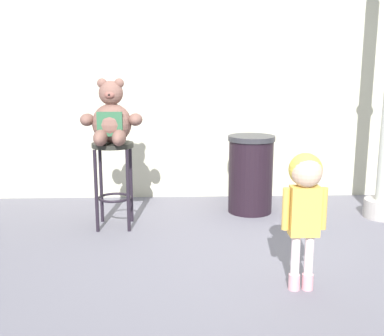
{
  "coord_description": "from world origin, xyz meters",
  "views": [
    {
      "loc": [
        -0.57,
        -3.5,
        1.44
      ],
      "look_at": [
        -0.44,
        0.14,
        0.67
      ],
      "focal_mm": 43.72,
      "sensor_mm": 36.0,
      "label": 1
    }
  ],
  "objects_px": {
    "teddy_bear": "(111,120)",
    "child_walking": "(305,192)",
    "bar_stool_with_teddy": "(114,168)",
    "trash_bin": "(251,174)"
  },
  "relations": [
    {
      "from": "teddy_bear",
      "to": "child_walking",
      "type": "height_order",
      "value": "teddy_bear"
    },
    {
      "from": "bar_stool_with_teddy",
      "to": "child_walking",
      "type": "relative_size",
      "value": 0.86
    },
    {
      "from": "bar_stool_with_teddy",
      "to": "trash_bin",
      "type": "relative_size",
      "value": 1.0
    },
    {
      "from": "child_walking",
      "to": "trash_bin",
      "type": "bearing_deg",
      "value": 54.97
    },
    {
      "from": "teddy_bear",
      "to": "trash_bin",
      "type": "xyz_separation_m",
      "value": [
        1.34,
        0.45,
        -0.6
      ]
    },
    {
      "from": "teddy_bear",
      "to": "trash_bin",
      "type": "height_order",
      "value": "teddy_bear"
    },
    {
      "from": "bar_stool_with_teddy",
      "to": "teddy_bear",
      "type": "height_order",
      "value": "teddy_bear"
    },
    {
      "from": "bar_stool_with_teddy",
      "to": "teddy_bear",
      "type": "distance_m",
      "value": 0.44
    },
    {
      "from": "bar_stool_with_teddy",
      "to": "child_walking",
      "type": "height_order",
      "value": "child_walking"
    },
    {
      "from": "trash_bin",
      "to": "child_walking",
      "type": "bearing_deg",
      "value": -87.93
    }
  ]
}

